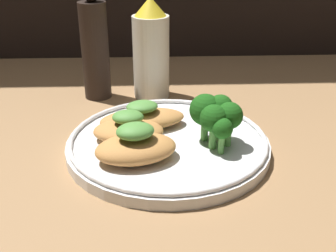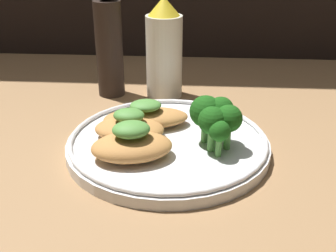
% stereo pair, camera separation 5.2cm
% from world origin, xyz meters
% --- Properties ---
extents(ground_plane, '(1.80, 1.80, 0.01)m').
position_xyz_m(ground_plane, '(0.00, 0.00, -0.01)').
color(ground_plane, '#936D47').
extents(plate, '(0.25, 0.25, 0.02)m').
position_xyz_m(plate, '(0.00, 0.00, 0.01)').
color(plate, white).
rests_on(plate, ground_plane).
extents(grilled_meat_front, '(0.11, 0.08, 0.04)m').
position_xyz_m(grilled_meat_front, '(-0.04, -0.04, 0.03)').
color(grilled_meat_front, '#BC7F42').
rests_on(grilled_meat_front, plate).
extents(grilled_meat_middle, '(0.09, 0.06, 0.04)m').
position_xyz_m(grilled_meat_middle, '(-0.05, 0.01, 0.03)').
color(grilled_meat_middle, '#BC7F42').
rests_on(grilled_meat_middle, plate).
extents(grilled_meat_back, '(0.12, 0.07, 0.04)m').
position_xyz_m(grilled_meat_back, '(-0.03, 0.04, 0.03)').
color(grilled_meat_back, '#BC7F42').
rests_on(grilled_meat_back, plate).
extents(broccoli_bunch, '(0.06, 0.06, 0.06)m').
position_xyz_m(broccoli_bunch, '(0.06, -0.01, 0.05)').
color(broccoli_bunch, '#569942').
rests_on(broccoli_bunch, plate).
extents(sauce_bottle, '(0.06, 0.06, 0.16)m').
position_xyz_m(sauce_bottle, '(-0.02, 0.19, 0.08)').
color(sauce_bottle, silver).
rests_on(sauce_bottle, ground_plane).
extents(pepper_grinder, '(0.04, 0.04, 0.18)m').
position_xyz_m(pepper_grinder, '(-0.11, 0.19, 0.08)').
color(pepper_grinder, black).
rests_on(pepper_grinder, ground_plane).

